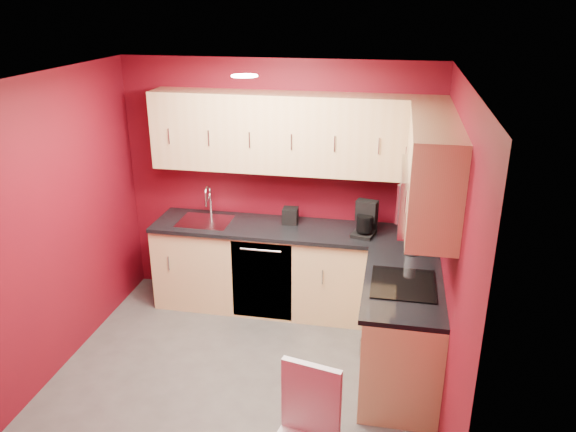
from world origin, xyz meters
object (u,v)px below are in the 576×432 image
(napkin_holder, at_px, (290,216))
(microwave, at_px, (426,196))
(paper_towel, at_px, (412,241))
(sink, at_px, (205,217))
(coffee_maker, at_px, (364,219))

(napkin_holder, bearing_deg, microwave, -41.78)
(microwave, bearing_deg, paper_towel, 94.22)
(paper_towel, bearing_deg, sink, 169.00)
(sink, height_order, paper_towel, sink)
(coffee_maker, relative_size, paper_towel, 1.33)
(coffee_maker, xyz_separation_m, paper_towel, (0.44, -0.33, -0.04))
(napkin_holder, bearing_deg, coffee_maker, -12.80)
(napkin_holder, distance_m, paper_towel, 1.29)
(microwave, distance_m, sink, 2.43)
(sink, relative_size, napkin_holder, 3.26)
(napkin_holder, relative_size, paper_towel, 0.64)
(sink, bearing_deg, microwave, -25.60)
(microwave, xyz_separation_m, paper_towel, (-0.04, 0.60, -0.63))
(sink, bearing_deg, coffee_maker, -2.49)
(coffee_maker, distance_m, paper_towel, 0.55)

